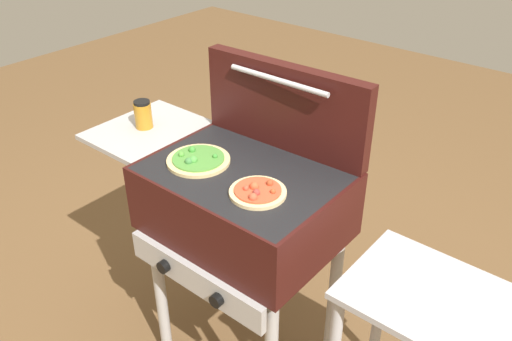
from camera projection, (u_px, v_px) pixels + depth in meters
The scene contains 5 objects.
grill at pixel (241, 206), 1.79m from camera, with size 0.96×0.53×0.90m.
grill_lid_open at pixel (285, 107), 1.78m from camera, with size 0.63×0.09×0.30m.
pizza_veggie at pixel (198, 160), 1.76m from camera, with size 0.21×0.21×0.04m.
pizza_pepperoni at pixel (258, 192), 1.59m from camera, with size 0.18×0.18×0.04m.
sauce_jar at pixel (144, 114), 1.96m from camera, with size 0.06×0.06×0.11m.
Camera 1 is at (0.96, -1.10, 1.80)m, focal length 37.10 mm.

